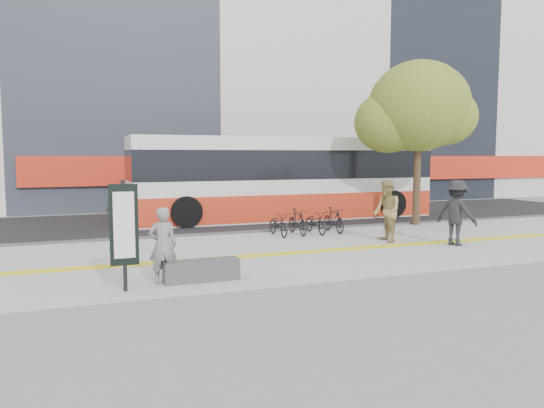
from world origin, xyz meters
name	(u,v)px	position (x,y,z in m)	size (l,w,h in m)	color
ground	(292,264)	(0.00, 0.00, 0.00)	(120.00, 120.00, 0.00)	slate
sidewalk	(271,252)	(0.00, 1.50, 0.04)	(40.00, 7.00, 0.08)	gray
tactile_strip	(277,254)	(0.00, 1.00, 0.09)	(40.00, 0.45, 0.01)	gold
street	(207,221)	(0.00, 9.00, 0.03)	(40.00, 8.00, 0.06)	black
curb	(235,234)	(0.00, 5.00, 0.07)	(40.00, 0.25, 0.14)	#3B3B3E
bench	(202,270)	(-2.60, -1.20, 0.30)	(1.60, 0.45, 0.45)	#3B3B3E
signboard	(124,226)	(-4.20, -1.51, 1.37)	(0.55, 0.10, 2.20)	black
street_tree	(416,109)	(7.18, 4.82, 4.51)	(4.40, 3.80, 6.31)	#332517
bus	(285,181)	(3.28, 8.50, 1.67)	(12.88, 3.05, 3.43)	silver
bicycle_row	(306,222)	(2.22, 4.00, 0.49)	(2.54, 1.50, 0.87)	black
seated_woman	(163,245)	(-3.40, -1.12, 0.88)	(0.59, 0.38, 1.61)	black
pedestrian_tan	(387,211)	(3.89, 1.68, 1.04)	(0.94, 0.73, 1.92)	#9B834D
pedestrian_dark	(456,213)	(5.49, 0.44, 1.05)	(1.25, 0.72, 1.94)	black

